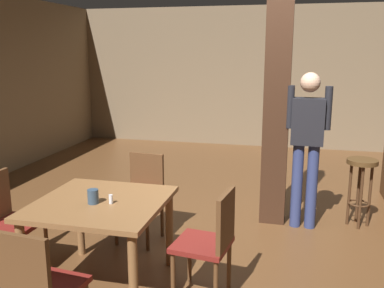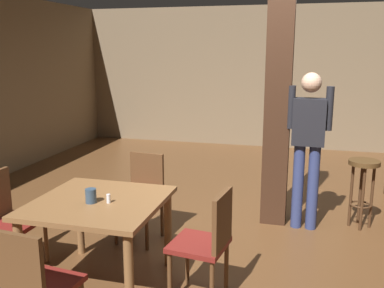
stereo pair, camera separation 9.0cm
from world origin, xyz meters
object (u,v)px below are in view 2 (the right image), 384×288
at_px(chair_north, 142,192).
at_px(dining_table, 99,213).
at_px(chair_south, 33,284).
at_px(standing_person, 308,140).
at_px(chair_east, 208,239).
at_px(bar_stool_near, 363,178).
at_px(salt_shaker, 108,199).
at_px(chair_west, 8,215).
at_px(napkin_cup, 91,196).

bearing_deg(chair_north, dining_table, -90.93).
height_order(chair_north, chair_south, same).
distance_m(dining_table, standing_person, 2.35).
bearing_deg(chair_south, dining_table, 90.15).
relative_size(dining_table, chair_north, 1.16).
height_order(chair_east, standing_person, standing_person).
relative_size(chair_south, standing_person, 0.52).
height_order(dining_table, standing_person, standing_person).
height_order(dining_table, bar_stool_near, bar_stool_near).
bearing_deg(chair_south, salt_shaker, 83.01).
bearing_deg(standing_person, chair_west, -147.70).
height_order(chair_north, bar_stool_near, chair_north).
relative_size(napkin_cup, salt_shaker, 1.57).
bearing_deg(chair_south, bar_stool_near, 50.65).
xyz_separation_m(chair_north, chair_south, (-0.01, -1.84, 0.00)).
bearing_deg(chair_north, bar_stool_near, 22.02).
bearing_deg(napkin_cup, bar_stool_near, 39.76).
distance_m(chair_south, chair_west, 1.31).
bearing_deg(chair_north, chair_south, -90.39).
bearing_deg(chair_west, chair_east, -0.62).
height_order(chair_south, chair_west, same).
relative_size(chair_west, salt_shaker, 12.02).
height_order(chair_south, standing_person, standing_person).
xyz_separation_m(napkin_cup, salt_shaker, (0.14, 0.03, -0.02)).
relative_size(chair_south, salt_shaker, 12.02).
relative_size(chair_west, standing_person, 0.52).
xyz_separation_m(chair_north, salt_shaker, (0.10, -0.96, 0.27)).
bearing_deg(chair_north, standing_person, 23.77).
bearing_deg(napkin_cup, dining_table, 68.32).
bearing_deg(chair_west, chair_south, -45.75).
distance_m(chair_north, chair_east, 1.29).
bearing_deg(bar_stool_near, chair_west, -150.32).
relative_size(dining_table, bar_stool_near, 1.34).
xyz_separation_m(napkin_cup, standing_person, (1.68, 1.71, 0.20)).
xyz_separation_m(chair_west, napkin_cup, (0.89, -0.09, 0.30)).
xyz_separation_m(dining_table, standing_person, (1.65, 1.64, 0.37)).
distance_m(napkin_cup, standing_person, 2.40).
bearing_deg(chair_east, dining_table, -179.84).
bearing_deg(salt_shaker, chair_north, 95.65).
bearing_deg(chair_west, chair_north, 44.11).
bearing_deg(chair_south, chair_north, 89.61).
bearing_deg(standing_person, chair_south, -122.72).
bearing_deg(bar_stool_near, dining_table, -140.96).
relative_size(chair_north, standing_person, 0.52).
distance_m(chair_east, chair_west, 1.84).
xyz_separation_m(chair_east, standing_person, (0.72, 1.64, 0.50)).
xyz_separation_m(dining_table, chair_south, (0.00, -0.92, -0.13)).
height_order(chair_east, napkin_cup, chair_east).
bearing_deg(napkin_cup, chair_north, 87.52).
xyz_separation_m(chair_south, standing_person, (1.64, 2.56, 0.50)).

